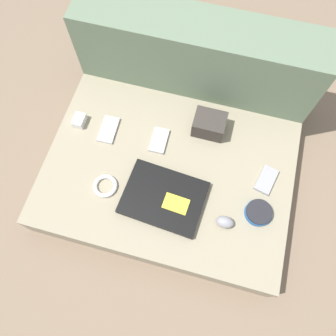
{
  "coord_description": "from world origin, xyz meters",
  "views": [
    {
      "loc": [
        0.12,
        -0.45,
        1.3
      ],
      "look_at": [
        0.0,
        0.0,
        0.16
      ],
      "focal_mm": 35.0,
      "sensor_mm": 36.0,
      "label": 1
    }
  ],
  "objects_px": {
    "speaker_puck": "(259,212)",
    "camera_pouch": "(209,124)",
    "phone_small": "(159,140)",
    "computer_mouse": "(225,222)",
    "charger_brick": "(79,120)",
    "phone_black": "(109,130)",
    "phone_silver": "(266,180)",
    "laptop": "(164,198)"
  },
  "relations": [
    {
      "from": "camera_pouch",
      "to": "computer_mouse",
      "type": "bearing_deg",
      "value": -68.92
    },
    {
      "from": "computer_mouse",
      "to": "camera_pouch",
      "type": "distance_m",
      "value": 0.39
    },
    {
      "from": "phone_black",
      "to": "speaker_puck",
      "type": "bearing_deg",
      "value": -18.37
    },
    {
      "from": "computer_mouse",
      "to": "phone_silver",
      "type": "xyz_separation_m",
      "value": [
        0.12,
        0.2,
        -0.01
      ]
    },
    {
      "from": "computer_mouse",
      "to": "charger_brick",
      "type": "height_order",
      "value": "computer_mouse"
    },
    {
      "from": "speaker_puck",
      "to": "camera_pouch",
      "type": "xyz_separation_m",
      "value": [
        -0.25,
        0.29,
        0.03
      ]
    },
    {
      "from": "charger_brick",
      "to": "computer_mouse",
      "type": "bearing_deg",
      "value": -21.4
    },
    {
      "from": "laptop",
      "to": "phone_black",
      "type": "distance_m",
      "value": 0.36
    },
    {
      "from": "laptop",
      "to": "phone_silver",
      "type": "distance_m",
      "value": 0.39
    },
    {
      "from": "speaker_puck",
      "to": "camera_pouch",
      "type": "relative_size",
      "value": 0.79
    },
    {
      "from": "speaker_puck",
      "to": "charger_brick",
      "type": "height_order",
      "value": "charger_brick"
    },
    {
      "from": "speaker_puck",
      "to": "phone_silver",
      "type": "xyz_separation_m",
      "value": [
        0.01,
        0.13,
        -0.01
      ]
    },
    {
      "from": "laptop",
      "to": "computer_mouse",
      "type": "xyz_separation_m",
      "value": [
        0.23,
        -0.03,
        0.01
      ]
    },
    {
      "from": "speaker_puck",
      "to": "phone_small",
      "type": "xyz_separation_m",
      "value": [
        -0.43,
        0.19,
        -0.01
      ]
    },
    {
      "from": "charger_brick",
      "to": "speaker_puck",
      "type": "bearing_deg",
      "value": -13.81
    },
    {
      "from": "phone_black",
      "to": "camera_pouch",
      "type": "xyz_separation_m",
      "value": [
        0.38,
        0.11,
        0.03
      ]
    },
    {
      "from": "laptop",
      "to": "speaker_puck",
      "type": "bearing_deg",
      "value": 10.24
    },
    {
      "from": "phone_black",
      "to": "phone_silver",
      "type": "bearing_deg",
      "value": -6.61
    },
    {
      "from": "computer_mouse",
      "to": "speaker_puck",
      "type": "relative_size",
      "value": 0.65
    },
    {
      "from": "speaker_puck",
      "to": "camera_pouch",
      "type": "bearing_deg",
      "value": 130.5
    },
    {
      "from": "computer_mouse",
      "to": "phone_small",
      "type": "height_order",
      "value": "computer_mouse"
    },
    {
      "from": "speaker_puck",
      "to": "phone_black",
      "type": "bearing_deg",
      "value": 163.95
    },
    {
      "from": "laptop",
      "to": "phone_black",
      "type": "height_order",
      "value": "laptop"
    },
    {
      "from": "phone_small",
      "to": "charger_brick",
      "type": "bearing_deg",
      "value": 178.97
    },
    {
      "from": "phone_small",
      "to": "charger_brick",
      "type": "distance_m",
      "value": 0.33
    },
    {
      "from": "phone_black",
      "to": "charger_brick",
      "type": "height_order",
      "value": "charger_brick"
    },
    {
      "from": "laptop",
      "to": "camera_pouch",
      "type": "distance_m",
      "value": 0.34
    },
    {
      "from": "camera_pouch",
      "to": "phone_small",
      "type": "bearing_deg",
      "value": -149.83
    },
    {
      "from": "laptop",
      "to": "phone_black",
      "type": "xyz_separation_m",
      "value": [
        -0.29,
        0.22,
        -0.01
      ]
    },
    {
      "from": "camera_pouch",
      "to": "laptop",
      "type": "bearing_deg",
      "value": -106.12
    },
    {
      "from": "phone_small",
      "to": "charger_brick",
      "type": "relative_size",
      "value": 1.85
    },
    {
      "from": "phone_silver",
      "to": "phone_black",
      "type": "relative_size",
      "value": 0.99
    },
    {
      "from": "computer_mouse",
      "to": "phone_black",
      "type": "relative_size",
      "value": 0.53
    },
    {
      "from": "phone_silver",
      "to": "charger_brick",
      "type": "distance_m",
      "value": 0.77
    },
    {
      "from": "computer_mouse",
      "to": "camera_pouch",
      "type": "height_order",
      "value": "camera_pouch"
    },
    {
      "from": "phone_black",
      "to": "camera_pouch",
      "type": "height_order",
      "value": "camera_pouch"
    },
    {
      "from": "phone_silver",
      "to": "camera_pouch",
      "type": "relative_size",
      "value": 0.96
    },
    {
      "from": "computer_mouse",
      "to": "charger_brick",
      "type": "bearing_deg",
      "value": 158.13
    },
    {
      "from": "phone_small",
      "to": "camera_pouch",
      "type": "distance_m",
      "value": 0.21
    },
    {
      "from": "phone_small",
      "to": "camera_pouch",
      "type": "bearing_deg",
      "value": 28.63
    },
    {
      "from": "phone_small",
      "to": "computer_mouse",
      "type": "bearing_deg",
      "value": -40.75
    },
    {
      "from": "computer_mouse",
      "to": "phone_black",
      "type": "height_order",
      "value": "computer_mouse"
    }
  ]
}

